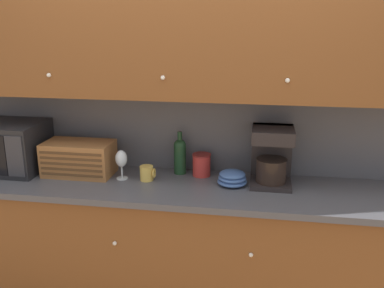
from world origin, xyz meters
TOP-DOWN VIEW (x-y plane):
  - ground_plane at (0.00, 0.00)m, footprint 24.00×24.00m
  - wall_back at (0.00, 0.03)m, footprint 5.67×0.06m
  - counter_unit at (0.00, -0.30)m, footprint 3.29×0.63m
  - backsplash_panel at (0.00, -0.01)m, footprint 3.27×0.01m
  - upper_cabinets at (0.17, -0.18)m, footprint 3.27×0.38m
  - microwave at (-1.31, -0.22)m, footprint 0.53×0.40m
  - bread_box at (-0.77, -0.23)m, footprint 0.46×0.26m
  - wine_glass at (-0.46, -0.26)m, footprint 0.08×0.08m
  - mug at (-0.29, -0.26)m, footprint 0.10×0.09m
  - wine_bottle at (-0.10, -0.10)m, footprint 0.08×0.08m
  - storage_canister at (0.05, -0.12)m, footprint 0.13×0.13m
  - bowl_stack_on_counter at (0.27, -0.26)m, footprint 0.19×0.19m
  - coffee_maker at (0.51, -0.19)m, footprint 0.26×0.27m

SIDE VIEW (x-z plane):
  - ground_plane at x=0.00m, z-range 0.00..0.00m
  - counter_unit at x=0.00m, z-range 0.00..0.92m
  - bowl_stack_on_counter at x=0.27m, z-range 0.92..1.01m
  - mug at x=-0.29m, z-range 0.92..1.02m
  - storage_canister at x=0.05m, z-range 0.92..1.07m
  - bread_box at x=-0.77m, z-range 0.92..1.15m
  - wine_glass at x=-0.46m, z-range 0.95..1.15m
  - wine_bottle at x=-0.10m, z-range 0.91..1.20m
  - microwave at x=-1.31m, z-range 0.92..1.26m
  - coffee_maker at x=0.51m, z-range 0.92..1.29m
  - backsplash_panel at x=0.00m, z-range 0.92..1.46m
  - wall_back at x=0.00m, z-range 0.00..2.60m
  - upper_cabinets at x=0.17m, z-range 1.46..2.25m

